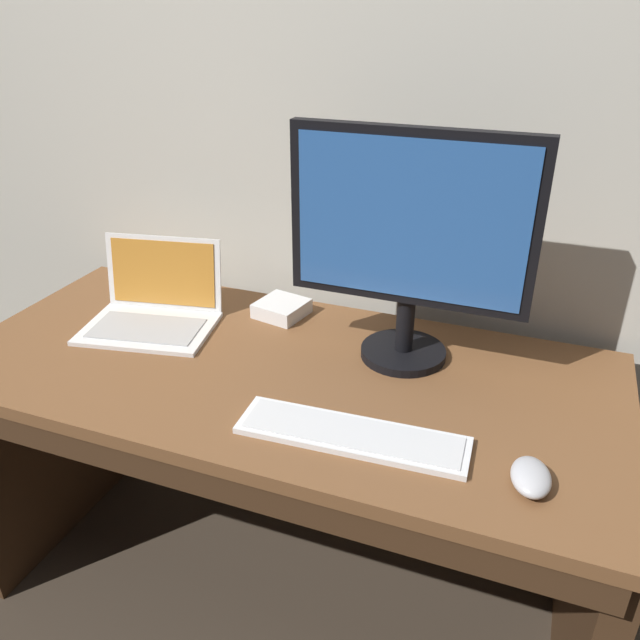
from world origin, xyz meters
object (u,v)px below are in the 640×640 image
Objects in this scene: laptop_white at (154,308)px; computer_mouse at (531,477)px; wired_keyboard at (352,435)px; external_monitor at (410,238)px; external_drive_box at (282,308)px.

laptop_white reaches higher than computer_mouse.
external_monitor is at bearing 87.26° from wired_keyboard.
external_drive_box reaches higher than computer_mouse.
wired_keyboard is at bearing -92.74° from external_monitor.
external_monitor reaches higher than external_drive_box.
wired_keyboard is 4.33× the size of computer_mouse.
external_drive_box reaches higher than wired_keyboard.
computer_mouse is 0.81m from external_drive_box.
laptop_white is 0.79× the size of wired_keyboard.
computer_mouse is at bearing -2.61° from wired_keyboard.
laptop_white is 0.33m from external_drive_box.
computer_mouse is 0.88× the size of external_drive_box.
external_monitor is 0.47m from external_drive_box.
external_monitor is 0.44m from wired_keyboard.
computer_mouse is (0.33, -0.02, 0.01)m from wired_keyboard.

